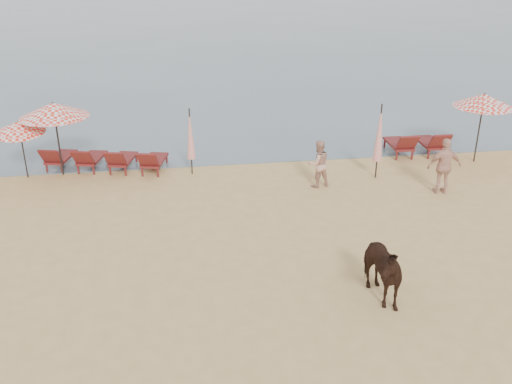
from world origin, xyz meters
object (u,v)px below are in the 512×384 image
at_px(lounger_cluster_left, 105,159).
at_px(umbrella_closed_left, 190,134).
at_px(cow, 378,269).
at_px(umbrella_open_left_a, 54,110).
at_px(lounger_cluster_right, 417,143).
at_px(umbrella_closed_right, 379,133).
at_px(umbrella_open_left_b, 19,127).
at_px(umbrella_open_right, 484,100).
at_px(beachgoer_right_b, 444,166).
at_px(beachgoer_right_a, 318,164).

xyz_separation_m(lounger_cluster_left, umbrella_closed_left, (3.03, -0.75, 1.00)).
bearing_deg(cow, umbrella_open_left_a, 124.72).
bearing_deg(umbrella_closed_left, lounger_cluster_right, 4.39).
relative_size(lounger_cluster_left, umbrella_closed_right, 1.69).
distance_m(lounger_cluster_left, umbrella_open_left_b, 2.98).
xyz_separation_m(lounger_cluster_right, umbrella_open_right, (1.89, -0.94, 1.83)).
height_order(umbrella_open_right, umbrella_closed_right, umbrella_closed_right).
distance_m(lounger_cluster_right, umbrella_closed_right, 3.17).
bearing_deg(umbrella_open_left_b, beachgoer_right_b, -12.72).
bearing_deg(umbrella_open_left_b, umbrella_open_right, -1.73).
bearing_deg(umbrella_open_right, lounger_cluster_left, 175.56).
bearing_deg(lounger_cluster_left, umbrella_open_left_a, -158.80).
xyz_separation_m(lounger_cluster_left, umbrella_closed_right, (9.31, -2.01, 1.15)).
bearing_deg(beachgoer_right_a, cow, 75.11).
height_order(umbrella_open_right, beachgoer_right_b, umbrella_open_right).
bearing_deg(lounger_cluster_right, lounger_cluster_left, -179.03).
relative_size(lounger_cluster_left, umbrella_open_left_a, 1.70).
height_order(lounger_cluster_left, beachgoer_right_b, beachgoer_right_b).
xyz_separation_m(umbrella_open_left_a, umbrella_closed_right, (10.77, -1.82, -0.73)).
relative_size(umbrella_open_left_a, umbrella_closed_left, 1.10).
xyz_separation_m(umbrella_closed_right, beachgoer_right_a, (-2.18, -0.45, -0.80)).
distance_m(lounger_cluster_left, umbrella_closed_right, 9.59).
distance_m(umbrella_open_left_b, beachgoer_right_b, 14.02).
relative_size(lounger_cluster_left, umbrella_open_right, 1.72).
xyz_separation_m(lounger_cluster_left, beachgoer_right_b, (10.97, -3.59, 0.47)).
distance_m(umbrella_closed_left, beachgoer_right_a, 4.49).
xyz_separation_m(lounger_cluster_right, umbrella_open_left_b, (-14.20, -0.19, 1.34)).
distance_m(umbrella_open_left_b, umbrella_open_right, 16.11).
bearing_deg(lounger_cluster_right, cow, -116.47).
distance_m(beachgoer_right_a, beachgoer_right_b, 4.01).
xyz_separation_m(lounger_cluster_right, umbrella_open_left_a, (-13.03, -0.10, 1.85)).
xyz_separation_m(cow, beachgoer_right_b, (4.11, 5.41, 0.15)).
bearing_deg(umbrella_open_left_a, lounger_cluster_right, 20.69).
xyz_separation_m(lounger_cluster_right, umbrella_closed_left, (-8.55, -0.66, 0.97)).
distance_m(umbrella_closed_right, beachgoer_right_b, 2.39).
relative_size(umbrella_open_left_b, umbrella_closed_left, 0.89).
xyz_separation_m(lounger_cluster_right, beachgoer_right_a, (-4.45, -2.37, 0.31)).
height_order(lounger_cluster_left, umbrella_open_left_a, umbrella_open_left_a).
relative_size(umbrella_open_left_b, cow, 1.14).
distance_m(lounger_cluster_right, umbrella_open_right, 2.79).
height_order(lounger_cluster_left, umbrella_closed_left, umbrella_closed_left).
bearing_deg(beachgoer_right_b, lounger_cluster_left, -14.85).
relative_size(umbrella_open_left_b, umbrella_closed_right, 0.81).
height_order(umbrella_closed_right, beachgoer_right_a, umbrella_closed_right).
xyz_separation_m(umbrella_open_right, cow, (-6.60, -7.97, -1.54)).
distance_m(cow, beachgoer_right_a, 6.55).
height_order(lounger_cluster_right, umbrella_closed_left, umbrella_closed_left).
bearing_deg(umbrella_open_left_b, cow, -41.64).
distance_m(cow, beachgoer_right_b, 6.80).
distance_m(umbrella_closed_left, beachgoer_right_b, 8.45).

